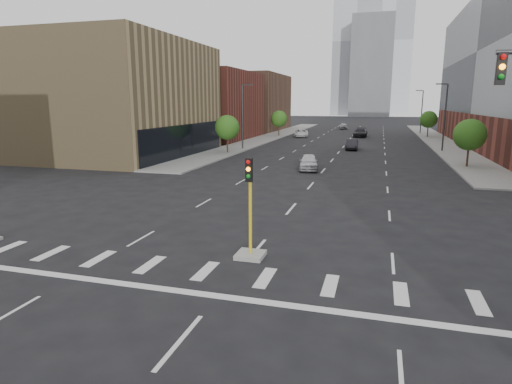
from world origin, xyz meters
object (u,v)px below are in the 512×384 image
at_px(median_traffic_signal, 250,236).
at_px(car_distant, 343,126).
at_px(car_far_left, 301,133).
at_px(car_mid_right, 352,144).
at_px(car_near_left, 309,162).
at_px(car_deep_right, 360,133).

distance_m(median_traffic_signal, car_distant, 91.98).
height_order(car_far_left, car_distant, car_distant).
xyz_separation_m(car_mid_right, car_far_left, (-10.88, 20.30, 0.03)).
bearing_deg(car_near_left, median_traffic_signal, -95.21).
bearing_deg(car_distant, car_deep_right, -84.65).
bearing_deg(car_deep_right, car_near_left, -92.30).
distance_m(car_far_left, car_distant, 27.05).
bearing_deg(car_distant, car_near_left, -95.28).
distance_m(car_mid_right, car_far_left, 23.03).
height_order(median_traffic_signal, car_far_left, median_traffic_signal).
bearing_deg(car_near_left, car_far_left, 92.46).
distance_m(car_deep_right, car_distant, 24.11).
height_order(car_mid_right, car_deep_right, car_deep_right).
xyz_separation_m(median_traffic_signal, car_near_left, (-1.50, 25.21, -0.18)).
bearing_deg(car_deep_right, car_mid_right, -88.46).
relative_size(car_mid_right, car_far_left, 0.81).
bearing_deg(car_deep_right, car_distant, 104.23).
bearing_deg(median_traffic_signal, car_distant, 92.22).
height_order(median_traffic_signal, car_distant, median_traffic_signal).
distance_m(median_traffic_signal, car_mid_right, 45.23).
height_order(car_mid_right, car_far_left, car_far_left).
relative_size(median_traffic_signal, car_near_left, 0.95).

